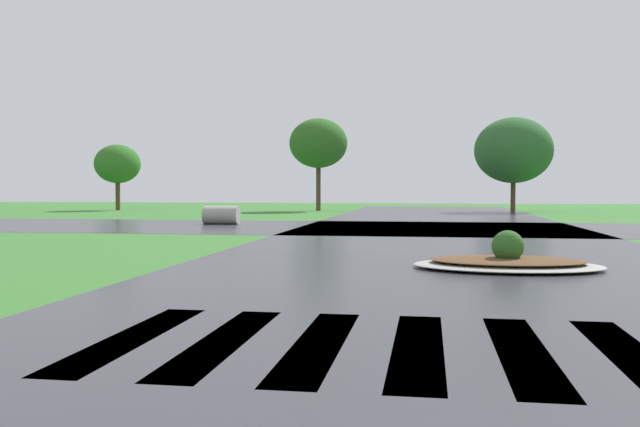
# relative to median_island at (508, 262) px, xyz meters

# --- Properties ---
(asphalt_roadway) EXTENTS (9.93, 80.00, 0.01)m
(asphalt_roadway) POSITION_rel_median_island_xyz_m (-1.01, -0.32, -0.12)
(asphalt_roadway) COLOR #35353A
(asphalt_roadway) RESTS_ON ground
(asphalt_cross_road) EXTENTS (90.00, 8.94, 0.01)m
(asphalt_cross_road) POSITION_rel_median_island_xyz_m (-1.01, 11.98, -0.12)
(asphalt_cross_road) COLOR #35353A
(asphalt_cross_road) RESTS_ON ground
(crosswalk_stripes) EXTENTS (6.75, 2.96, 0.01)m
(crosswalk_stripes) POSITION_rel_median_island_xyz_m (-1.01, -6.24, -0.12)
(crosswalk_stripes) COLOR white
(crosswalk_stripes) RESTS_ON ground
(median_island) EXTENTS (3.30, 2.11, 0.68)m
(median_island) POSITION_rel_median_island_xyz_m (0.00, 0.00, 0.00)
(median_island) COLOR #9E9B93
(median_island) RESTS_ON ground
(drainage_pipe_stack) EXTENTS (1.37, 0.73, 0.71)m
(drainage_pipe_stack) POSITION_rel_median_island_xyz_m (-9.34, 13.30, 0.23)
(drainage_pipe_stack) COLOR #9E9B93
(drainage_pipe_stack) RESTS_ON ground
(background_treeline) EXTENTS (39.15, 5.96, 6.32)m
(background_treeline) POSITION_rel_median_island_xyz_m (3.32, 29.52, 3.79)
(background_treeline) COLOR #4C3823
(background_treeline) RESTS_ON ground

